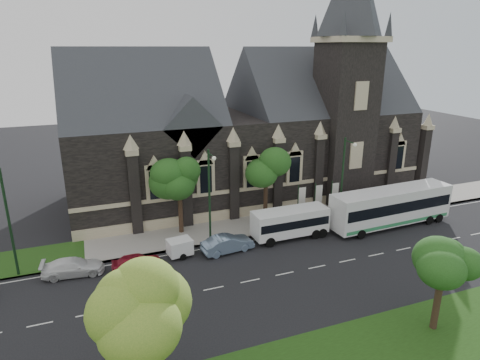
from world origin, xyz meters
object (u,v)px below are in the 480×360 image
banner_flag_left (300,200)px  banner_flag_right (334,195)px  box_trailer (180,247)px  sedan (228,244)px  shuttle_bus (290,222)px  street_lamp_near (344,176)px  car_far_white (73,267)px  tree_park_east (443,263)px  banner_flag_center (317,197)px  street_lamp_far (8,218)px  street_lamp_mid (210,192)px  tour_coach (391,206)px  tree_park_near (150,290)px  tree_walk_right (267,166)px  tree_walk_left (181,177)px  car_far_red (137,262)px

banner_flag_left → banner_flag_right: same height
box_trailer → sedan: box_trailer is taller
shuttle_bus → sedan: bearing=-174.8°
street_lamp_near → car_far_white: bearing=-177.4°
tree_park_east → banner_flag_center: bearing=83.4°
street_lamp_far → banner_flag_center: (28.29, 1.91, -2.73)m
box_trailer → street_lamp_mid: bearing=13.1°
banner_flag_left → car_far_white: 22.44m
tour_coach → sedan: 17.42m
street_lamp_near → car_far_white: 26.28m
tree_park_east → shuttle_bus: tree_park_east is taller
shuttle_bus → banner_flag_right: bearing=24.5°
street_lamp_near → box_trailer: size_ratio=2.97×
street_lamp_mid → shuttle_bus: 8.36m
street_lamp_mid → banner_flag_center: size_ratio=2.25×
tree_park_near → sedan: (8.73, 14.02, -5.64)m
banner_flag_left → banner_flag_right: 4.00m
car_far_white → tree_park_east: bearing=-119.4°
tree_park_near → tree_walk_right: (14.98, 19.48, -0.60)m
tree_walk_left → car_far_white: 12.24m
tree_walk_right → car_far_red: 16.18m
tree_park_near → banner_flag_center: size_ratio=2.14×
street_lamp_mid → tour_coach: size_ratio=0.67×
street_lamp_far → shuttle_bus: street_lamp_far is taller
tree_park_near → tree_park_east: (17.95, -0.55, -1.80)m
car_far_white → sedan: bearing=-87.8°
tree_park_near → street_lamp_near: 26.97m
tour_coach → sedan: tour_coach is taller
tree_walk_right → street_lamp_far: bearing=-171.1°
street_lamp_mid → tour_coach: bearing=-7.4°
tree_park_near → tree_walk_right: tree_park_near is taller
street_lamp_mid → car_far_red: bearing=-163.2°
tree_walk_left → tour_coach: tree_walk_left is taller
tree_walk_left → tour_coach: bearing=-16.5°
tree_walk_left → car_far_red: size_ratio=1.93×
tree_walk_left → box_trailer: tree_walk_left is taller
street_lamp_near → shuttle_bus: 7.47m
banner_flag_center → car_far_red: size_ratio=1.01×
tree_walk_left → car_far_red: bearing=-132.3°
tree_walk_right → box_trailer: 12.48m
banner_flag_right → shuttle_bus: 7.51m
banner_flag_center → box_trailer: size_ratio=1.32×
banner_flag_center → sedan: bearing=-161.7°
tree_park_near → banner_flag_left: tree_park_near is taller
tree_park_near → banner_flag_center: (20.06, 17.77, -4.03)m
tree_park_near → tree_walk_left: 20.38m
banner_flag_right → street_lamp_mid: bearing=-172.4°
tree_walk_right → sedan: size_ratio=1.66×
tree_park_east → banner_flag_left: (0.11, 18.32, -2.24)m
tree_park_east → banner_flag_center: 18.58m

